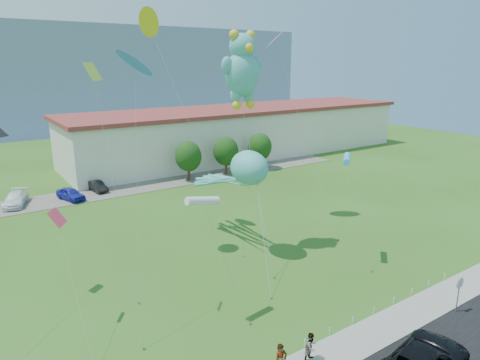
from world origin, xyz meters
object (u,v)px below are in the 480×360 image
object	(u,v)px
parked_car_white	(15,199)
parked_car_black	(97,186)
octopus_kite	(239,174)
parked_car_blue	(71,194)
stop_sign	(459,286)
teddy_bear_kite	(242,68)
warehouse	(244,131)
pedestrian_right	(311,347)

from	to	relation	value
parked_car_white	parked_car_black	distance (m)	9.25
parked_car_black	octopus_kite	world-z (taller)	octopus_kite
parked_car_blue	octopus_kite	xyz separation A→B (m)	(8.88, -22.21, 5.94)
stop_sign	parked_car_black	bearing A→B (deg)	105.84
teddy_bear_kite	octopus_kite	bearing A→B (deg)	162.43
warehouse	parked_car_blue	bearing A→B (deg)	-162.52
parked_car_black	stop_sign	bearing A→B (deg)	-81.57
parked_car_white	octopus_kite	bearing A→B (deg)	-39.34
pedestrian_right	teddy_bear_kite	size ratio (longest dim) A/B	0.09
parked_car_white	parked_car_blue	xyz separation A→B (m)	(5.63, -1.43, -0.02)
parked_car_black	octopus_kite	bearing A→B (deg)	-85.03
stop_sign	octopus_kite	world-z (taller)	octopus_kite
warehouse	teddy_bear_kite	distance (m)	40.75
stop_sign	teddy_bear_kite	xyz separation A→B (m)	(-5.88, 16.01, 13.36)
stop_sign	parked_car_black	world-z (taller)	stop_sign
parked_car_white	parked_car_blue	distance (m)	5.81
pedestrian_right	parked_car_black	distance (m)	38.30
stop_sign	parked_car_white	size ratio (longest dim) A/B	0.50
parked_car_blue	teddy_bear_kite	xyz separation A→B (m)	(9.11, -22.28, 14.45)
parked_car_white	octopus_kite	xyz separation A→B (m)	(14.51, -23.64, 5.92)
warehouse	pedestrian_right	xyz separation A→B (m)	(-27.57, -46.40, -3.21)
stop_sign	teddy_bear_kite	bearing A→B (deg)	110.16
octopus_kite	teddy_bear_kite	distance (m)	8.52
parked_car_black	teddy_bear_kite	size ratio (longest dim) A/B	0.21
parked_car_white	teddy_bear_kite	xyz separation A→B (m)	(14.74, -23.71, 14.43)
pedestrian_right	warehouse	bearing A→B (deg)	48.33
parked_car_black	parked_car_blue	bearing A→B (deg)	-160.69
pedestrian_right	parked_car_black	xyz separation A→B (m)	(-0.30, 38.30, -0.23)
parked_car_white	teddy_bear_kite	size ratio (longest dim) A/B	0.28
warehouse	parked_car_black	world-z (taller)	warehouse
octopus_kite	pedestrian_right	bearing A→B (deg)	-109.21
warehouse	pedestrian_right	bearing A→B (deg)	-120.72
parked_car_white	parked_car_black	bearing A→B (deg)	21.53
parked_car_white	parked_car_black	size ratio (longest dim) A/B	1.32
parked_car_white	teddy_bear_kite	world-z (taller)	teddy_bear_kite
stop_sign	parked_car_blue	bearing A→B (deg)	111.37
teddy_bear_kite	stop_sign	bearing A→B (deg)	-69.84
pedestrian_right	parked_car_white	xyz separation A→B (m)	(-9.54, 37.91, -0.12)
parked_car_blue	octopus_kite	distance (m)	24.65
stop_sign	parked_car_blue	world-z (taller)	stop_sign
warehouse	pedestrian_right	distance (m)	54.07
stop_sign	octopus_kite	size ratio (longest dim) A/B	0.18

